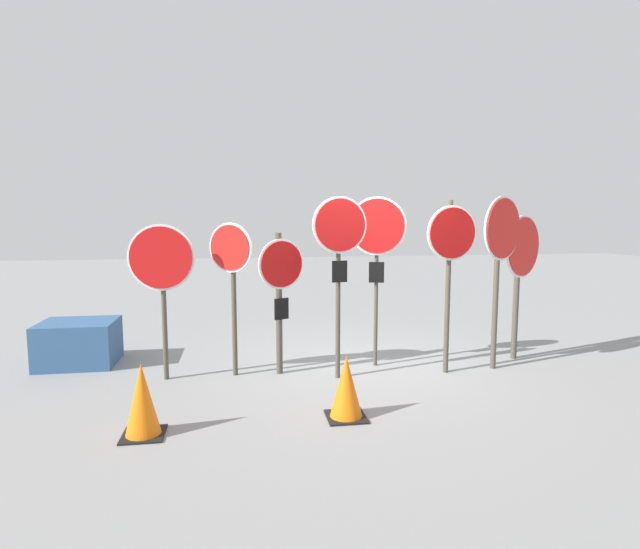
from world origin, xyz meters
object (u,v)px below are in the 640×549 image
(storage_crate, at_px, (79,343))
(traffic_cone_0, at_px, (142,400))
(traffic_cone_1, at_px, (346,387))
(stop_sign_5, at_px, (451,251))
(stop_sign_0, at_px, (162,268))
(stop_sign_2, at_px, (280,282))
(stop_sign_6, at_px, (501,246))
(stop_sign_7, at_px, (521,260))
(stop_sign_1, at_px, (231,266))
(stop_sign_3, at_px, (339,245))
(stop_sign_4, at_px, (377,239))

(storage_crate, bearing_deg, traffic_cone_0, -62.32)
(traffic_cone_1, bearing_deg, stop_sign_5, 37.19)
(stop_sign_0, distance_m, traffic_cone_1, 2.91)
(stop_sign_0, xyz_separation_m, stop_sign_2, (1.55, 0.03, -0.23))
(stop_sign_6, height_order, stop_sign_7, stop_sign_6)
(stop_sign_1, height_order, stop_sign_5, stop_sign_5)
(stop_sign_6, bearing_deg, stop_sign_0, 146.21)
(stop_sign_3, bearing_deg, stop_sign_4, 27.10)
(stop_sign_2, bearing_deg, stop_sign_4, -19.11)
(stop_sign_2, relative_size, stop_sign_5, 0.82)
(traffic_cone_0, bearing_deg, storage_crate, 117.68)
(traffic_cone_0, relative_size, traffic_cone_1, 1.08)
(stop_sign_4, bearing_deg, stop_sign_0, -162.44)
(stop_sign_0, height_order, storage_crate, stop_sign_0)
(traffic_cone_1, height_order, storage_crate, traffic_cone_1)
(traffic_cone_1, bearing_deg, stop_sign_1, 126.79)
(stop_sign_4, xyz_separation_m, traffic_cone_0, (-2.91, -1.90, -1.50))
(stop_sign_2, distance_m, stop_sign_7, 3.66)
(stop_sign_7, relative_size, traffic_cone_0, 2.97)
(traffic_cone_0, bearing_deg, stop_sign_5, 20.55)
(stop_sign_7, bearing_deg, stop_sign_4, 149.64)
(stop_sign_0, height_order, stop_sign_3, stop_sign_3)
(traffic_cone_1, bearing_deg, stop_sign_3, 82.28)
(stop_sign_4, xyz_separation_m, traffic_cone_1, (-0.81, -1.77, -1.52))
(stop_sign_2, xyz_separation_m, storage_crate, (-2.92, 0.92, -0.96))
(stop_sign_5, bearing_deg, stop_sign_0, 167.20)
(stop_sign_0, bearing_deg, stop_sign_6, 3.16)
(stop_sign_6, xyz_separation_m, storage_crate, (-5.99, 1.17, -1.45))
(stop_sign_6, xyz_separation_m, stop_sign_7, (0.57, 0.43, -0.24))
(stop_sign_7, relative_size, storage_crate, 2.08)
(stop_sign_2, height_order, traffic_cone_0, stop_sign_2)
(stop_sign_4, relative_size, storage_crate, 2.33)
(stop_sign_3, relative_size, stop_sign_7, 1.11)
(stop_sign_7, bearing_deg, stop_sign_6, -174.50)
(stop_sign_5, relative_size, stop_sign_7, 1.09)
(stop_sign_3, height_order, stop_sign_4, stop_sign_4)
(stop_sign_7, xyz_separation_m, traffic_cone_0, (-5.16, -1.93, -1.16))
(stop_sign_3, bearing_deg, stop_sign_7, 0.71)
(stop_sign_6, height_order, traffic_cone_1, stop_sign_6)
(stop_sign_1, xyz_separation_m, storage_crate, (-2.26, 0.89, -1.20))
(stop_sign_2, relative_size, stop_sign_6, 0.80)
(stop_sign_1, distance_m, stop_sign_2, 0.70)
(stop_sign_3, xyz_separation_m, traffic_cone_1, (-0.18, -1.31, -1.47))
(traffic_cone_0, height_order, storage_crate, traffic_cone_0)
(stop_sign_1, xyz_separation_m, stop_sign_6, (3.73, -0.27, 0.25))
(stop_sign_4, bearing_deg, traffic_cone_1, -100.40)
(stop_sign_3, distance_m, traffic_cone_0, 3.05)
(stop_sign_0, bearing_deg, stop_sign_2, 6.96)
(stop_sign_0, height_order, traffic_cone_1, stop_sign_0)
(traffic_cone_0, bearing_deg, stop_sign_7, 20.48)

